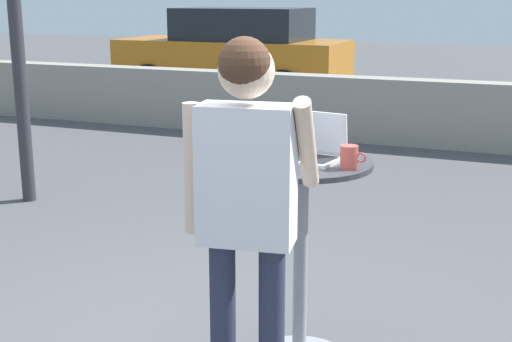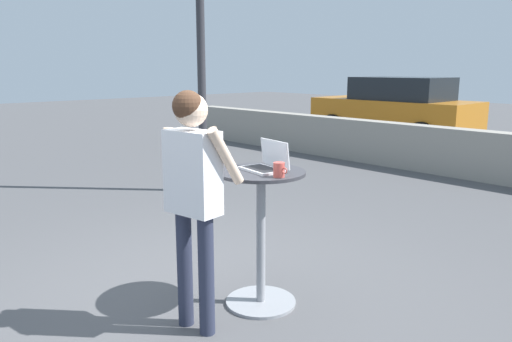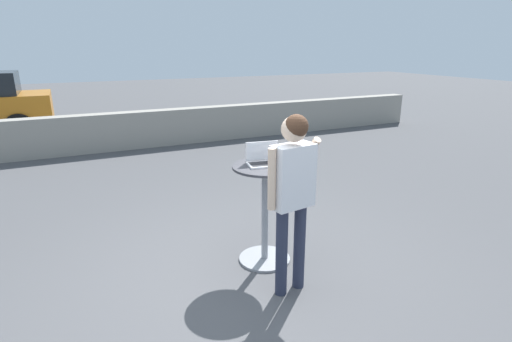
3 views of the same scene
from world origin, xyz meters
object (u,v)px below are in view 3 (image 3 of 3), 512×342
laptop (264,159)px  standing_person (292,184)px  coffee_mug (289,159)px  cafe_table (265,207)px

laptop → standing_person: 0.66m
laptop → coffee_mug: size_ratio=3.16×
coffee_mug → standing_person: size_ratio=0.07×
coffee_mug → standing_person: (-0.28, -0.55, -0.05)m
cafe_table → standing_person: (-0.03, -0.61, 0.46)m
standing_person → laptop: bearing=86.5°
cafe_table → standing_person: 0.76m
cafe_table → laptop: bearing=82.0°
laptop → standing_person: standing_person is taller
laptop → standing_person: size_ratio=0.22×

